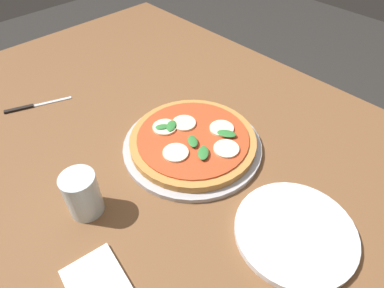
# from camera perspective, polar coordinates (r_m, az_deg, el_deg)

# --- Properties ---
(ground_plane) EXTENTS (6.00, 6.00, 0.00)m
(ground_plane) POSITION_cam_1_polar(r_m,az_deg,el_deg) (1.41, -0.43, -23.28)
(ground_plane) COLOR #2D2B28
(dining_table) EXTENTS (1.59, 0.98, 0.76)m
(dining_table) POSITION_cam_1_polar(r_m,az_deg,el_deg) (0.84, -0.67, -5.43)
(dining_table) COLOR brown
(dining_table) RESTS_ON ground_plane
(serving_tray) EXTENTS (0.33, 0.33, 0.01)m
(serving_tray) POSITION_cam_1_polar(r_m,az_deg,el_deg) (0.77, -0.00, -0.21)
(serving_tray) COLOR #B2B2B7
(serving_tray) RESTS_ON dining_table
(pizza) EXTENTS (0.30, 0.30, 0.03)m
(pizza) POSITION_cam_1_polar(r_m,az_deg,el_deg) (0.76, -0.05, 0.90)
(pizza) COLOR #C6843F
(pizza) RESTS_ON serving_tray
(plate_white) EXTENTS (0.23, 0.23, 0.01)m
(plate_white) POSITION_cam_1_polar(r_m,az_deg,el_deg) (0.66, 17.60, -14.45)
(plate_white) COLOR white
(plate_white) RESTS_ON dining_table
(napkin) EXTENTS (0.14, 0.11, 0.01)m
(napkin) POSITION_cam_1_polar(r_m,az_deg,el_deg) (0.61, -15.93, -23.05)
(napkin) COLOR white
(napkin) RESTS_ON dining_table
(knife) EXTENTS (0.07, 0.17, 0.01)m
(knife) POSITION_cam_1_polar(r_m,az_deg,el_deg) (1.00, -26.49, 5.89)
(knife) COLOR black
(knife) RESTS_ON dining_table
(glass_cup) EXTENTS (0.07, 0.07, 0.10)m
(glass_cup) POSITION_cam_1_polar(r_m,az_deg,el_deg) (0.66, -18.63, -8.33)
(glass_cup) COLOR silver
(glass_cup) RESTS_ON dining_table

